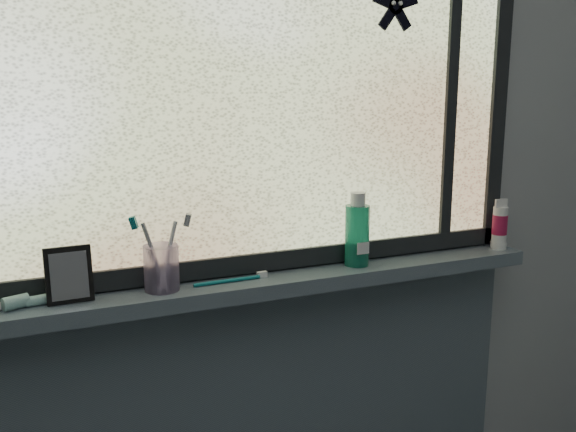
{
  "coord_description": "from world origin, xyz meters",
  "views": [
    {
      "loc": [
        -0.58,
        -0.27,
        1.52
      ],
      "look_at": [
        -0.01,
        1.05,
        1.22
      ],
      "focal_mm": 40.0,
      "sensor_mm": 36.0,
      "label": 1
    }
  ],
  "objects_px": {
    "vanity_mirror": "(69,275)",
    "cream_tube": "(500,222)",
    "toothbrush_cup": "(162,268)",
    "mouthwash_bottle": "(357,229)"
  },
  "relations": [
    {
      "from": "cream_tube",
      "to": "mouthwash_bottle",
      "type": "bearing_deg",
      "value": 178.13
    },
    {
      "from": "mouthwash_bottle",
      "to": "toothbrush_cup",
      "type": "bearing_deg",
      "value": -179.91
    },
    {
      "from": "mouthwash_bottle",
      "to": "cream_tube",
      "type": "xyz_separation_m",
      "value": [
        0.49,
        -0.02,
        -0.02
      ]
    },
    {
      "from": "vanity_mirror",
      "to": "cream_tube",
      "type": "bearing_deg",
      "value": -2.57
    },
    {
      "from": "toothbrush_cup",
      "to": "mouthwash_bottle",
      "type": "xyz_separation_m",
      "value": [
        0.55,
        0.0,
        0.05
      ]
    },
    {
      "from": "mouthwash_bottle",
      "to": "cream_tube",
      "type": "relative_size",
      "value": 1.54
    },
    {
      "from": "toothbrush_cup",
      "to": "cream_tube",
      "type": "xyz_separation_m",
      "value": [
        1.03,
        -0.02,
        0.03
      ]
    },
    {
      "from": "toothbrush_cup",
      "to": "mouthwash_bottle",
      "type": "relative_size",
      "value": 0.67
    },
    {
      "from": "vanity_mirror",
      "to": "cream_tube",
      "type": "xyz_separation_m",
      "value": [
        1.25,
        -0.01,
        0.02
      ]
    },
    {
      "from": "toothbrush_cup",
      "to": "cream_tube",
      "type": "bearing_deg",
      "value": -0.84
    }
  ]
}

